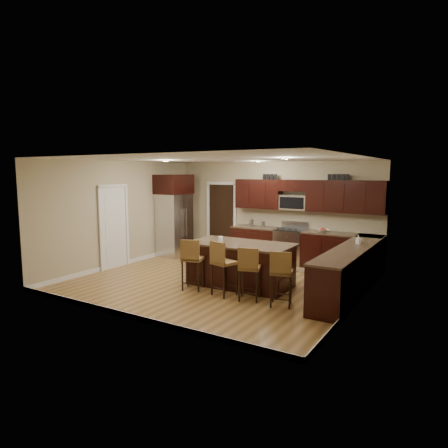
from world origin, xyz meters
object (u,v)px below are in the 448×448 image
Objects in this scene: stool_mid at (222,262)px; stool_extra at (281,272)px; stool_right at (249,267)px; range at (291,246)px; stool_left at (192,258)px; refrigerator at (174,214)px; island at (240,266)px.

stool_extra is at bearing 15.22° from stool_mid.
stool_mid is 0.60m from stool_right.
range is 1.08× the size of stool_extra.
stool_left is 3.61m from refrigerator.
stool_left is at bearing -103.61° from range.
range is 3.47m from refrigerator.
stool_right is at bearing 15.43° from stool_mid.
island is at bearing -28.42° from refrigerator.
stool_left is 1.32m from stool_right.
stool_mid reaches higher than stool_extra.
range is 3.52m from stool_extra.
stool_left reaches higher than stool_extra.
stool_mid reaches higher than stool_right.
refrigerator reaches higher than island.
stool_mid is at bearing 161.89° from stool_right.
range is 1.02× the size of stool_mid.
stool_extra is (0.65, 0.00, 0.00)m from stool_right.
island is at bearing 128.66° from stool_extra.
island is at bearing 33.60° from stool_left.
stool_extra is at bearing -70.65° from range.
refrigerator is 2.28× the size of stool_extra.
stool_left reaches higher than stool_right.
stool_mid is 4.15m from refrigerator.
stool_extra is at bearing -18.53° from stool_right.
range reaches higher than island.
stool_mid is at bearing -38.43° from refrigerator.
range reaches higher than stool_mid.
stool_left is at bearing -45.66° from refrigerator.
refrigerator reaches higher than stool_extra.
stool_right is (0.60, 0.00, -0.04)m from stool_mid.
refrigerator is at bearing 156.58° from stool_mid.
stool_extra reaches higher than island.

